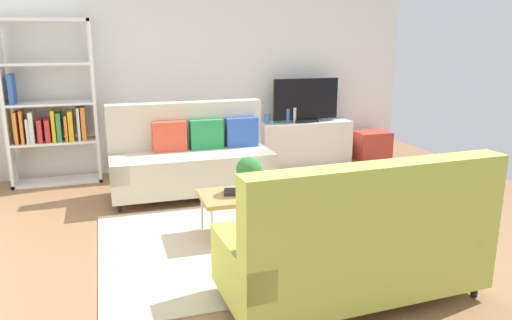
# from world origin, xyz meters

# --- Properties ---
(ground_plane) EXTENTS (7.68, 7.68, 0.00)m
(ground_plane) POSITION_xyz_m (0.00, 0.00, 0.00)
(ground_plane) COLOR #936B47
(wall_far) EXTENTS (6.40, 0.12, 2.90)m
(wall_far) POSITION_xyz_m (0.00, 2.80, 1.45)
(wall_far) COLOR white
(wall_far) RESTS_ON ground_plane
(area_rug) EXTENTS (2.90, 2.20, 0.01)m
(area_rug) POSITION_xyz_m (-0.01, -0.14, 0.01)
(area_rug) COLOR beige
(area_rug) RESTS_ON ground_plane
(couch_beige) EXTENTS (1.90, 0.85, 1.10)m
(couch_beige) POSITION_xyz_m (-0.35, 1.48, 0.45)
(couch_beige) COLOR beige
(couch_beige) RESTS_ON ground_plane
(couch_green) EXTENTS (1.93, 0.92, 1.10)m
(couch_green) POSITION_xyz_m (0.33, -1.36, 0.44)
(couch_green) COLOR #C1CC51
(couch_green) RESTS_ON ground_plane
(coffee_table) EXTENTS (1.10, 0.56, 0.42)m
(coffee_table) POSITION_xyz_m (0.04, 0.06, 0.39)
(coffee_table) COLOR #B7844C
(coffee_table) RESTS_ON ground_plane
(tv_console) EXTENTS (1.40, 0.44, 0.64)m
(tv_console) POSITION_xyz_m (1.55, 2.46, 0.32)
(tv_console) COLOR silver
(tv_console) RESTS_ON ground_plane
(tv) EXTENTS (1.00, 0.20, 0.64)m
(tv) POSITION_xyz_m (1.55, 2.44, 0.95)
(tv) COLOR black
(tv) RESTS_ON tv_console
(bookshelf) EXTENTS (1.10, 0.36, 2.10)m
(bookshelf) POSITION_xyz_m (-1.97, 2.48, 0.96)
(bookshelf) COLOR white
(bookshelf) RESTS_ON ground_plane
(storage_trunk) EXTENTS (0.52, 0.40, 0.44)m
(storage_trunk) POSITION_xyz_m (2.65, 2.36, 0.22)
(storage_trunk) COLOR #B2382D
(storage_trunk) RESTS_ON ground_plane
(potted_plant) EXTENTS (0.25, 0.25, 0.35)m
(potted_plant) POSITION_xyz_m (-0.03, 0.10, 0.61)
(potted_plant) COLOR brown
(potted_plant) RESTS_ON coffee_table
(table_book_0) EXTENTS (0.28, 0.23, 0.03)m
(table_book_0) POSITION_xyz_m (-0.16, 0.08, 0.44)
(table_book_0) COLOR #262626
(table_book_0) RESTS_ON coffee_table
(vase_0) EXTENTS (0.08, 0.08, 0.13)m
(vase_0) POSITION_xyz_m (0.97, 2.51, 0.70)
(vase_0) COLOR #4C72B2
(vase_0) RESTS_ON tv_console
(vase_1) EXTENTS (0.09, 0.09, 0.14)m
(vase_1) POSITION_xyz_m (1.11, 2.51, 0.71)
(vase_1) COLOR #33B29E
(vase_1) RESTS_ON tv_console
(bottle_0) EXTENTS (0.06, 0.06, 0.21)m
(bottle_0) POSITION_xyz_m (1.26, 2.42, 0.75)
(bottle_0) COLOR #3359B2
(bottle_0) RESTS_ON tv_console
(bottle_1) EXTENTS (0.05, 0.05, 0.22)m
(bottle_1) POSITION_xyz_m (1.36, 2.42, 0.75)
(bottle_1) COLOR silver
(bottle_1) RESTS_ON tv_console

